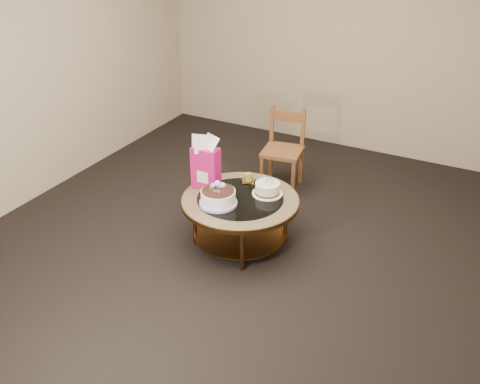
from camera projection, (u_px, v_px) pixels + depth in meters
The scene contains 8 objects.
ground at pixel (240, 242), 4.78m from camera, with size 5.00×5.00×0.00m, color black.
room_walls at pixel (240, 73), 4.03m from camera, with size 4.52×5.02×2.61m.
coffee_table at pixel (240, 206), 4.60m from camera, with size 1.02×1.02×0.46m.
decorated_cake at pixel (218, 198), 4.44m from camera, with size 0.32×0.32×0.18m.
cream_cake at pixel (267, 189), 4.59m from camera, with size 0.26×0.26×0.17m.
gift_bag at pixel (206, 162), 4.63m from camera, with size 0.24×0.18×0.48m.
pillar_candle at pixel (249, 179), 4.81m from camera, with size 0.13×0.13×0.09m.
dining_chair at pixel (283, 149), 5.52m from camera, with size 0.44×0.44×0.84m.
Camera 1 is at (1.85, -3.51, 2.71)m, focal length 40.00 mm.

